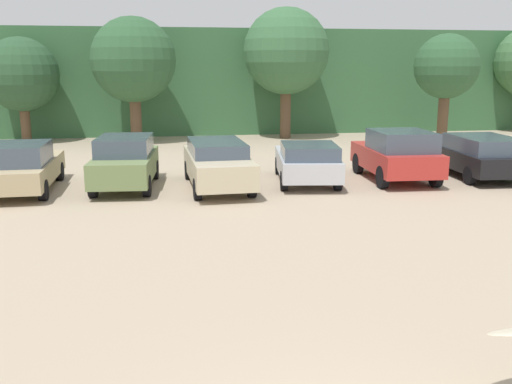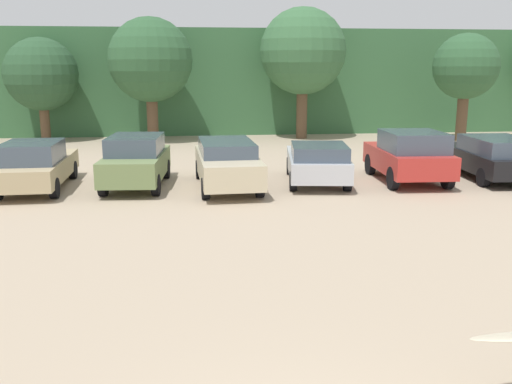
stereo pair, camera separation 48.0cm
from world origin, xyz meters
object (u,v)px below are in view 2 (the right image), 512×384
parked_car_tan (36,165)px  parked_car_silver (317,161)px  parked_car_champagne (227,162)px  parked_car_black (491,156)px  parked_car_olive_green (136,160)px  parked_car_red (409,155)px

parked_car_tan → parked_car_silver: size_ratio=1.05×
parked_car_champagne → parked_car_tan: bearing=84.6°
parked_car_silver → parked_car_black: 6.05m
parked_car_tan → parked_car_olive_green: parked_car_olive_green is taller
parked_car_black → parked_car_champagne: bearing=95.7°
parked_car_tan → parked_car_silver: bearing=-91.6°
parked_car_silver → parked_car_champagne: bearing=102.9°
parked_car_olive_green → parked_car_champagne: (2.83, -0.41, -0.05)m
parked_car_black → parked_car_olive_green: bearing=93.1°
parked_car_champagne → parked_car_black: 9.00m
parked_car_olive_green → parked_car_black: parked_car_olive_green is taller
parked_car_tan → parked_car_silver: (8.80, -0.05, -0.05)m
parked_car_silver → parked_car_red: (3.01, -0.13, 0.17)m
parked_car_champagne → parked_car_black: size_ratio=0.99×
parked_car_silver → parked_car_black: size_ratio=0.90×
parked_car_red → parked_car_black: size_ratio=0.83×
parked_car_tan → parked_car_champagne: bearing=-94.3°
parked_car_red → parked_car_black: 3.05m
parked_car_tan → parked_car_red: size_ratio=1.14×
parked_car_champagne → parked_car_silver: 2.96m
parked_car_red → parked_car_silver: bearing=89.7°
parked_car_tan → parked_car_red: (11.81, -0.18, 0.12)m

